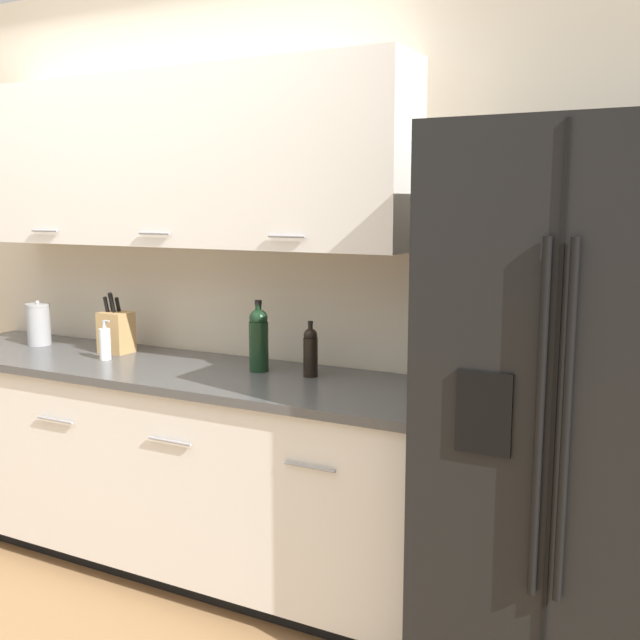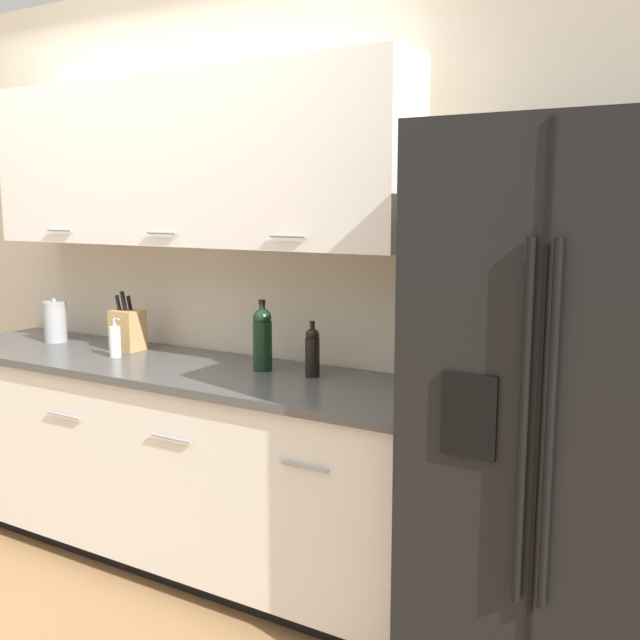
{
  "view_description": "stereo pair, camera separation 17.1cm",
  "coord_description": "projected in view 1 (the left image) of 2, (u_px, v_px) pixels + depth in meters",
  "views": [
    {
      "loc": [
        2.32,
        -1.46,
        1.59
      ],
      "look_at": [
        1.01,
        1.02,
        1.15
      ],
      "focal_mm": 42.0,
      "sensor_mm": 36.0,
      "label": 1
    },
    {
      "loc": [
        2.47,
        -1.38,
        1.59
      ],
      "look_at": [
        1.01,
        1.02,
        1.15
      ],
      "focal_mm": 42.0,
      "sensor_mm": 36.0,
      "label": 2
    }
  ],
  "objects": [
    {
      "name": "oil_bottle",
      "position": [
        310.0,
        351.0,
        2.99
      ],
      "size": [
        0.06,
        0.06,
        0.23
      ],
      "color": "black",
      "rests_on": "counter_unit"
    },
    {
      "name": "knife_block",
      "position": [
        116.0,
        331.0,
        3.48
      ],
      "size": [
        0.14,
        0.12,
        0.28
      ],
      "color": "tan",
      "rests_on": "counter_unit"
    },
    {
      "name": "refrigerator",
      "position": [
        575.0,
        419.0,
        2.38
      ],
      "size": [
        0.85,
        0.8,
        1.82
      ],
      "color": "black",
      "rests_on": "ground_plane"
    },
    {
      "name": "counter_unit",
      "position": [
        164.0,
        462.0,
        3.31
      ],
      "size": [
        2.56,
        0.64,
        0.9
      ],
      "color": "black",
      "rests_on": "ground_plane"
    },
    {
      "name": "wall_back",
      "position": [
        170.0,
        237.0,
        3.49
      ],
      "size": [
        10.0,
        0.39,
        2.6
      ],
      "color": "beige",
      "rests_on": "ground_plane"
    },
    {
      "name": "steel_canister",
      "position": [
        39.0,
        324.0,
        3.67
      ],
      "size": [
        0.11,
        0.11,
        0.22
      ],
      "color": "#A3A3A5",
      "rests_on": "counter_unit"
    },
    {
      "name": "wine_bottle",
      "position": [
        259.0,
        339.0,
        3.08
      ],
      "size": [
        0.08,
        0.08,
        0.3
      ],
      "color": "black",
      "rests_on": "counter_unit"
    },
    {
      "name": "soap_dispenser",
      "position": [
        105.0,
        343.0,
        3.32
      ],
      "size": [
        0.06,
        0.05,
        0.18
      ],
      "color": "white",
      "rests_on": "counter_unit"
    }
  ]
}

